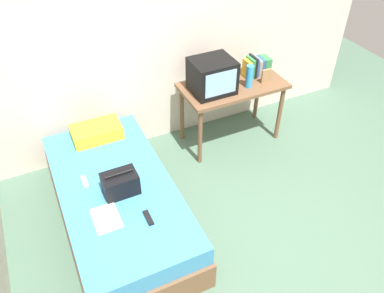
# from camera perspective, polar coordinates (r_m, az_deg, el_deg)

# --- Properties ---
(ground_plane) EXTENTS (8.00, 8.00, 0.00)m
(ground_plane) POSITION_cam_1_polar(r_m,az_deg,el_deg) (3.62, 8.19, -15.62)
(ground_plane) COLOR #4C6B56
(wall_back) EXTENTS (5.20, 0.10, 2.60)m
(wall_back) POSITION_cam_1_polar(r_m,az_deg,el_deg) (4.19, -5.11, 16.39)
(wall_back) COLOR beige
(wall_back) RESTS_ON ground
(bed) EXTENTS (1.00, 2.00, 0.49)m
(bed) POSITION_cam_1_polar(r_m,az_deg,el_deg) (3.70, -10.78, -8.35)
(bed) COLOR brown
(bed) RESTS_ON ground
(desk) EXTENTS (1.16, 0.60, 0.75)m
(desk) POSITION_cam_1_polar(r_m,az_deg,el_deg) (4.40, 5.99, 8.04)
(desk) COLOR brown
(desk) RESTS_ON ground
(tv) EXTENTS (0.44, 0.39, 0.36)m
(tv) POSITION_cam_1_polar(r_m,az_deg,el_deg) (4.12, 2.99, 10.33)
(tv) COLOR black
(tv) RESTS_ON desk
(water_bottle) EXTENTS (0.08, 0.08, 0.26)m
(water_bottle) POSITION_cam_1_polar(r_m,az_deg,el_deg) (4.26, 8.46, 10.19)
(water_bottle) COLOR #3399DB
(water_bottle) RESTS_ON desk
(book_row) EXTENTS (0.30, 0.17, 0.24)m
(book_row) POSITION_cam_1_polar(r_m,az_deg,el_deg) (4.52, 9.50, 11.56)
(book_row) COLOR gold
(book_row) RESTS_ON desk
(picture_frame) EXTENTS (0.11, 0.02, 0.16)m
(picture_frame) POSITION_cam_1_polar(r_m,az_deg,el_deg) (4.39, 10.86, 10.17)
(picture_frame) COLOR #9E754C
(picture_frame) RESTS_ON desk
(pillow) EXTENTS (0.49, 0.30, 0.13)m
(pillow) POSITION_cam_1_polar(r_m,az_deg,el_deg) (4.04, -13.87, 2.11)
(pillow) COLOR yellow
(pillow) RESTS_ON bed
(handbag) EXTENTS (0.30, 0.20, 0.23)m
(handbag) POSITION_cam_1_polar(r_m,az_deg,el_deg) (3.38, -10.53, -5.39)
(handbag) COLOR black
(handbag) RESTS_ON bed
(magazine) EXTENTS (0.21, 0.29, 0.01)m
(magazine) POSITION_cam_1_polar(r_m,az_deg,el_deg) (3.27, -12.52, -10.27)
(magazine) COLOR white
(magazine) RESTS_ON bed
(remote_dark) EXTENTS (0.04, 0.16, 0.02)m
(remote_dark) POSITION_cam_1_polar(r_m,az_deg,el_deg) (3.21, -6.47, -10.39)
(remote_dark) COLOR black
(remote_dark) RESTS_ON bed
(remote_silver) EXTENTS (0.04, 0.14, 0.02)m
(remote_silver) POSITION_cam_1_polar(r_m,az_deg,el_deg) (3.60, -15.54, -5.00)
(remote_silver) COLOR #B7B7BC
(remote_silver) RESTS_ON bed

